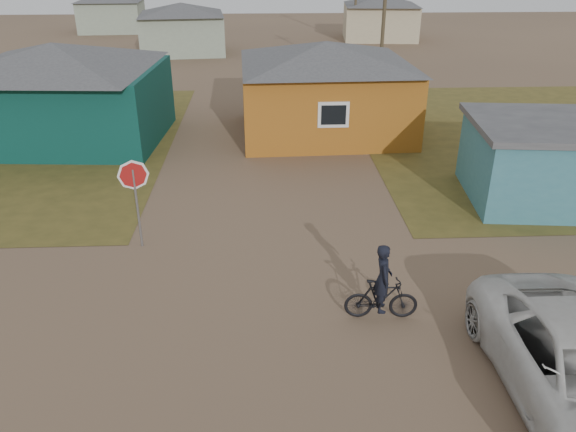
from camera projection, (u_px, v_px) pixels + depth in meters
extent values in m
plane|color=brown|center=(277.00, 331.00, 12.12)|extent=(120.00, 120.00, 0.00)
cube|color=#09322D|center=(62.00, 105.00, 23.21)|extent=(8.40, 6.54, 3.00)
pyramid|color=#404043|center=(53.00, 55.00, 22.33)|extent=(8.93, 7.08, 1.00)
cube|color=#9E5A18|center=(325.00, 99.00, 24.13)|extent=(7.21, 6.24, 3.00)
pyramid|color=#404043|center=(326.00, 52.00, 23.27)|extent=(7.72, 6.76, 0.90)
cube|color=silver|center=(333.00, 115.00, 21.34)|extent=(1.20, 0.06, 1.00)
cube|color=black|center=(334.00, 115.00, 21.32)|extent=(0.95, 0.04, 0.75)
cube|color=teal|center=(569.00, 165.00, 17.83)|extent=(6.39, 4.61, 2.40)
cube|color=gray|center=(183.00, 34.00, 41.75)|extent=(6.49, 5.60, 2.80)
pyramid|color=#404043|center=(181.00, 8.00, 40.96)|extent=(7.04, 6.15, 0.80)
cube|color=tan|center=(380.00, 22.00, 47.82)|extent=(6.41, 5.50, 2.80)
pyramid|color=#404043|center=(382.00, 0.00, 47.02)|extent=(6.95, 6.05, 0.80)
cube|color=gray|center=(112.00, 16.00, 52.20)|extent=(5.75, 5.28, 2.70)
cylinder|color=#493E2B|center=(384.00, 15.00, 30.38)|extent=(0.20, 0.20, 8.00)
cylinder|color=gray|center=(138.00, 209.00, 15.04)|extent=(0.07, 0.07, 2.26)
imported|color=black|center=(381.00, 299.00, 12.36)|extent=(1.65, 0.55, 0.98)
imported|color=black|center=(383.00, 278.00, 12.12)|extent=(0.41, 0.60, 1.60)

